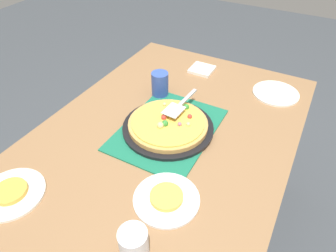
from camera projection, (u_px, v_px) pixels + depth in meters
The scene contains 14 objects.
ground_plane at pixel (168, 227), 1.74m from camera, with size 8.00×8.00×0.00m, color #3D4247.
dining_table at pixel (168, 148), 1.33m from camera, with size 1.40×1.00×0.75m.
placemat at pixel (168, 129), 1.26m from camera, with size 0.48×0.36×0.01m, color #196B4C.
pizza_pan at pixel (168, 127), 1.25m from camera, with size 0.38×0.38×0.01m, color black.
pizza at pixel (168, 123), 1.24m from camera, with size 0.33×0.33×0.05m.
plate_near_left at pixel (166, 199), 0.98m from camera, with size 0.22×0.22×0.01m, color white.
plate_far_right at pixel (12, 194), 1.00m from camera, with size 0.22×0.22×0.01m, color white.
plate_side at pixel (276, 93), 1.46m from camera, with size 0.22×0.22×0.01m, color white.
served_slice_left at pixel (166, 197), 0.98m from camera, with size 0.11×0.11×0.02m, color #EAB747.
served_slice_right at pixel (10, 191), 0.99m from camera, with size 0.11×0.11×0.02m, color gold.
cup_near at pixel (160, 84), 1.42m from camera, with size 0.08×0.08×0.12m, color #3351AD.
cup_far at pixel (134, 246), 0.80m from camera, with size 0.08×0.08×0.12m, color white.
pizza_server at pixel (180, 105), 1.28m from camera, with size 0.23×0.08×0.01m.
napkin_stack at pixel (202, 69), 1.63m from camera, with size 0.12×0.12×0.02m, color white.
Camera 1 is at (0.84, 0.45, 1.57)m, focal length 32.04 mm.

